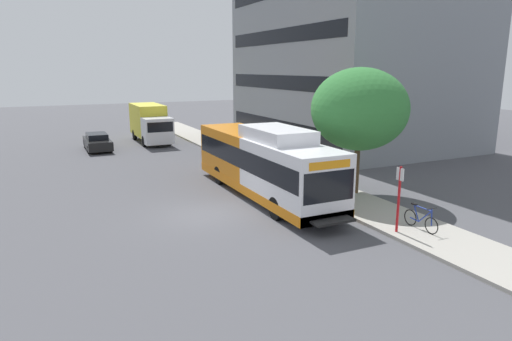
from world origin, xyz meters
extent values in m
plane|color=#4C4C51|center=(0.00, 8.00, 0.00)|extent=(120.00, 120.00, 0.00)
cube|color=#A8A399|center=(7.00, 6.00, 0.07)|extent=(3.00, 56.00, 0.14)
cube|color=white|center=(3.72, -1.27, 1.69)|extent=(2.54, 5.80, 2.73)
cube|color=orange|center=(3.72, 4.53, 1.69)|extent=(2.54, 5.80, 2.73)
cube|color=orange|center=(3.72, 1.63, 0.54)|extent=(2.57, 11.60, 0.44)
cube|color=black|center=(3.72, 1.63, 2.05)|extent=(2.58, 11.25, 0.96)
cube|color=black|center=(3.72, -4.13, 1.85)|extent=(2.34, 0.10, 1.24)
cube|color=orange|center=(3.72, -4.14, 2.72)|extent=(1.90, 0.08, 0.32)
cube|color=white|center=(3.72, 0.18, 3.35)|extent=(2.16, 4.06, 0.60)
cube|color=black|center=(3.72, -4.52, 0.55)|extent=(1.78, 0.60, 0.10)
cylinder|color=black|center=(2.59, -1.96, 0.50)|extent=(0.30, 1.00, 1.00)
cylinder|color=black|center=(4.85, -1.96, 0.50)|extent=(0.30, 1.00, 1.00)
cylinder|color=black|center=(2.59, 4.82, 0.50)|extent=(0.30, 1.00, 1.00)
cylinder|color=black|center=(4.85, 4.82, 0.50)|extent=(0.30, 1.00, 1.00)
cylinder|color=red|center=(5.92, -5.63, 1.44)|extent=(0.10, 0.10, 2.60)
cube|color=white|center=(5.90, -5.63, 2.44)|extent=(0.04, 0.36, 0.48)
torus|color=black|center=(6.93, -6.39, 0.47)|extent=(0.04, 0.66, 0.66)
torus|color=black|center=(6.93, -5.29, 0.47)|extent=(0.04, 0.66, 0.66)
cylinder|color=navy|center=(6.93, -6.04, 0.74)|extent=(0.05, 0.64, 0.64)
cylinder|color=navy|center=(6.93, -5.59, 0.74)|extent=(0.05, 0.34, 0.62)
cylinder|color=navy|center=(6.93, -5.89, 1.04)|extent=(0.05, 0.90, 0.05)
cylinder|color=navy|center=(6.93, -5.52, 0.46)|extent=(0.05, 0.45, 0.08)
cylinder|color=navy|center=(6.93, -6.37, 0.81)|extent=(0.05, 0.10, 0.67)
cylinder|color=black|center=(6.93, -6.34, 1.14)|extent=(0.52, 0.03, 0.03)
cube|color=black|center=(6.93, -5.44, 1.08)|extent=(0.12, 0.24, 0.06)
cylinder|color=#4C3823|center=(8.02, -0.37, 1.37)|extent=(0.28, 0.28, 2.46)
ellipsoid|color=#337A38|center=(8.02, -0.37, 4.39)|extent=(4.77, 4.77, 4.05)
cube|color=black|center=(-2.27, 19.01, 0.55)|extent=(1.80, 4.50, 0.70)
cube|color=black|center=(-2.27, 19.11, 1.05)|extent=(1.48, 2.34, 0.56)
cylinder|color=black|center=(-3.07, 17.66, 0.32)|extent=(0.20, 0.64, 0.64)
cylinder|color=black|center=(-1.47, 17.66, 0.32)|extent=(0.20, 0.64, 0.64)
cylinder|color=black|center=(-3.07, 20.36, 0.32)|extent=(0.20, 0.64, 0.64)
cylinder|color=black|center=(-1.47, 20.36, 0.32)|extent=(0.20, 0.64, 0.64)
cube|color=silver|center=(2.42, 18.45, 1.35)|extent=(2.30, 2.00, 2.10)
cube|color=yellow|center=(2.42, 21.95, 1.90)|extent=(2.30, 5.00, 2.70)
cube|color=black|center=(2.42, 17.48, 1.75)|extent=(2.07, 0.08, 0.80)
cylinder|color=black|center=(1.39, 18.89, 0.46)|extent=(0.26, 0.92, 0.92)
cylinder|color=black|center=(3.45, 18.89, 0.46)|extent=(0.26, 0.92, 0.92)
cylinder|color=black|center=(1.39, 23.03, 0.46)|extent=(0.26, 0.92, 0.92)
cylinder|color=black|center=(3.45, 23.03, 0.46)|extent=(0.26, 0.92, 0.92)
cube|color=black|center=(17.97, 13.68, 1.76)|extent=(13.73, 17.29, 1.10)
cube|color=black|center=(17.97, 13.68, 5.27)|extent=(13.73, 17.29, 1.10)
cube|color=black|center=(17.97, 13.68, 8.78)|extent=(13.73, 17.29, 1.10)
camera|label=1|loc=(-6.16, -18.18, 6.35)|focal=31.57mm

